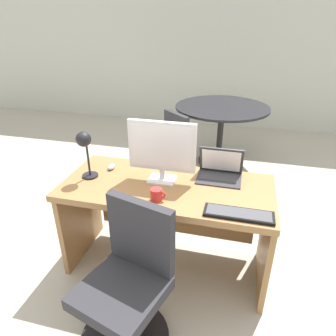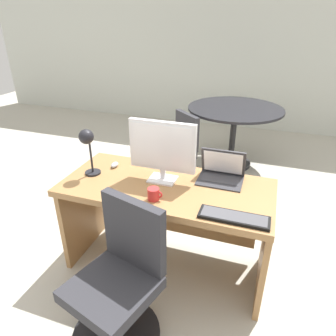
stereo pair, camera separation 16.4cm
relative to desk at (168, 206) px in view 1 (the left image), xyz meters
name	(u,v)px [view 1 (the left image)]	position (x,y,z in m)	size (l,w,h in m)	color
ground	(197,180)	(0.00, 1.46, -0.55)	(12.00, 12.00, 0.00)	#B7B2A3
back_wall	(222,45)	(0.00, 3.76, 0.85)	(10.00, 0.10, 2.80)	silver
desk	(168,206)	(0.00, 0.00, 0.00)	(1.52, 0.70, 0.76)	#9E7042
monitor	(162,148)	(-0.05, 0.02, 0.47)	(0.49, 0.16, 0.46)	silver
laptop	(220,168)	(0.36, 0.19, 0.28)	(0.33, 0.25, 0.23)	#2D2D33
keyboard	(239,214)	(0.52, -0.30, 0.22)	(0.43, 0.13, 0.02)	black
mouse	(111,167)	(-0.49, 0.10, 0.23)	(0.05, 0.09, 0.04)	#B7BABF
desk_lamp	(85,145)	(-0.60, -0.08, 0.47)	(0.12, 0.14, 0.37)	black
coffee_mug	(157,195)	(-0.01, -0.25, 0.25)	(0.10, 0.08, 0.08)	red
office_chair	(128,291)	(-0.07, -0.70, -0.17)	(0.57, 0.58, 0.93)	black
meeting_table	(221,121)	(0.20, 2.06, 0.05)	(1.21, 1.21, 0.80)	black
meeting_chair_near	(165,155)	(-0.39, 1.39, -0.22)	(0.65, 0.66, 0.83)	black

